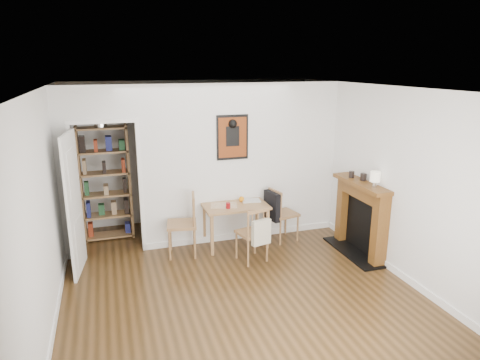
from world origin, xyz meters
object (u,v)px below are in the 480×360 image
object	(u,v)px
orange_fruit	(241,199)
red_glass	(228,205)
fireplace	(361,215)
chair_right	(282,214)
chair_front	(252,233)
ceramic_jar_a	(363,177)
chair_left	(182,225)
ceramic_jar_b	(352,174)
bookshelf	(106,184)
mantel_lamp	(375,178)
notebook	(251,201)
dining_table	(235,209)

from	to	relation	value
orange_fruit	red_glass	bearing A→B (deg)	-139.56
fireplace	chair_right	bearing A→B (deg)	139.93
chair_front	ceramic_jar_a	bearing A→B (deg)	-5.87
chair_left	ceramic_jar_b	xyz separation A→B (m)	(2.61, -0.50, 0.72)
bookshelf	mantel_lamp	xyz separation A→B (m)	(3.72, -2.12, 0.35)
chair_right	orange_fruit	bearing A→B (deg)	167.46
chair_front	ceramic_jar_b	distance (m)	1.82
bookshelf	red_glass	size ratio (longest dim) A/B	21.41
notebook	fireplace	bearing A→B (deg)	-32.45
chair_right	fireplace	size ratio (longest dim) A/B	0.72
dining_table	red_glass	size ratio (longest dim) A/B	11.39
dining_table	bookshelf	size ratio (longest dim) A/B	0.53
dining_table	chair_right	distance (m)	0.83
chair_front	orange_fruit	world-z (taller)	chair_front
dining_table	orange_fruit	xyz separation A→B (m)	(0.14, 0.12, 0.13)
dining_table	ceramic_jar_a	world-z (taller)	ceramic_jar_a
chair_left	chair_right	size ratio (longest dim) A/B	1.08
chair_right	chair_left	bearing A→B (deg)	-177.94
mantel_lamp	chair_left	bearing A→B (deg)	158.01
red_glass	notebook	xyz separation A→B (m)	(0.46, 0.23, -0.04)
orange_fruit	mantel_lamp	xyz separation A→B (m)	(1.61, -1.28, 0.56)
chair_right	ceramic_jar_b	size ratio (longest dim) A/B	8.69
red_glass	fireplace	bearing A→B (deg)	-20.08
chair_front	fireplace	size ratio (longest dim) A/B	0.69
fireplace	ceramic_jar_a	world-z (taller)	ceramic_jar_a
ceramic_jar_b	bookshelf	bearing A→B (deg)	157.05
ceramic_jar_a	chair_front	bearing A→B (deg)	174.13
red_glass	ceramic_jar_b	xyz separation A→B (m)	(1.88, -0.46, 0.47)
bookshelf	fireplace	xyz separation A→B (m)	(3.75, -1.81, -0.34)
ceramic_jar_a	mantel_lamp	bearing A→B (deg)	-97.78
chair_right	orange_fruit	size ratio (longest dim) A/B	10.50
bookshelf	ceramic_jar_a	world-z (taller)	bookshelf
chair_front	chair_right	bearing A→B (deg)	38.61
notebook	ceramic_jar_a	distance (m)	1.82
dining_table	fireplace	world-z (taller)	fireplace
bookshelf	fireplace	world-z (taller)	bookshelf
notebook	ceramic_jar_b	world-z (taller)	ceramic_jar_b
chair_left	ceramic_jar_a	bearing A→B (deg)	-14.68
dining_table	mantel_lamp	xyz separation A→B (m)	(1.75, -1.16, 0.69)
red_glass	notebook	bearing A→B (deg)	26.92
bookshelf	mantel_lamp	world-z (taller)	bookshelf
notebook	mantel_lamp	distance (m)	2.01
chair_front	red_glass	world-z (taller)	chair_front
ceramic_jar_b	chair_right	bearing A→B (deg)	148.12
chair_right	bookshelf	size ratio (longest dim) A/B	0.47
dining_table	mantel_lamp	distance (m)	2.21
fireplace	notebook	size ratio (longest dim) A/B	4.23
chair_left	bookshelf	bearing A→B (deg)	135.46
orange_fruit	notebook	bearing A→B (deg)	-8.39
chair_left	bookshelf	size ratio (longest dim) A/B	0.51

